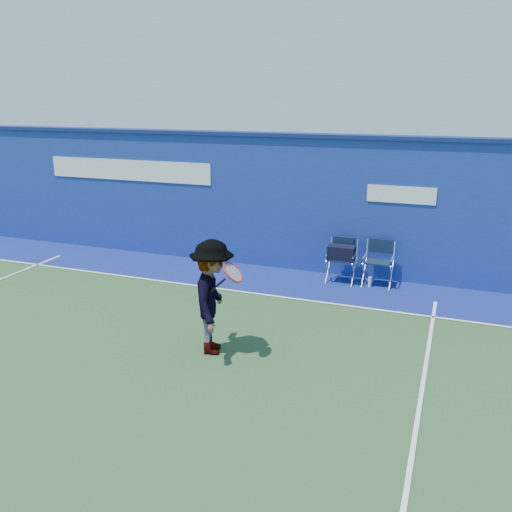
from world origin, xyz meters
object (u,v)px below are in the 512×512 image
at_px(directors_chair_left, 341,264).
at_px(directors_chair_right, 378,272).
at_px(tennis_player, 213,297).
at_px(water_bottle, 370,282).

relative_size(directors_chair_left, directors_chair_right, 1.00).
bearing_deg(directors_chair_left, directors_chair_right, 4.27).
bearing_deg(directors_chair_right, tennis_player, -115.94).
height_order(directors_chair_right, water_bottle, directors_chair_right).
relative_size(directors_chair_right, water_bottle, 4.27).
height_order(directors_chair_right, tennis_player, tennis_player).
distance_m(directors_chair_right, tennis_player, 4.51).
bearing_deg(water_bottle, directors_chair_left, 170.33).
bearing_deg(water_bottle, directors_chair_right, 52.59).
distance_m(directors_chair_right, water_bottle, 0.28).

